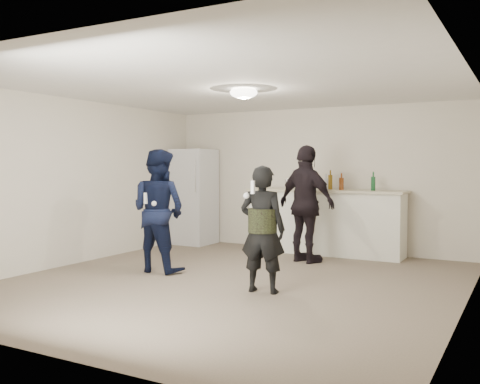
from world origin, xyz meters
The scene contains 21 objects.
floor centered at (0.00, 0.00, 0.00)m, with size 6.00×6.00×0.00m, color #6B5B4C.
ceiling centered at (0.00, 0.00, 2.50)m, with size 6.00×6.00×0.00m, color silver.
wall_back centered at (0.00, 3.00, 1.25)m, with size 6.00×6.00×0.00m, color beige.
wall_front centered at (0.00, -3.00, 1.25)m, with size 6.00×6.00×0.00m, color beige.
wall_left centered at (-2.75, 0.00, 1.25)m, with size 6.00×6.00×0.00m, color beige.
wall_right centered at (2.75, 0.00, 1.25)m, with size 6.00×6.00×0.00m, color beige.
counter centered at (0.29, 2.67, 0.53)m, with size 2.60×0.56×1.05m, color white.
counter_top centered at (0.29, 2.67, 1.07)m, with size 2.68×0.64×0.04m, color #C2B296.
fridge centered at (-2.31, 2.60, 0.90)m, with size 0.70×0.70×1.80m, color silver.
fridge_handle centered at (-2.03, 2.23, 1.30)m, with size 0.02×0.02×0.60m, color silver.
ceiling_dome centered at (0.00, 0.30, 2.45)m, with size 0.36×0.36×0.16m, color white.
shaker centered at (-0.36, 2.57, 1.18)m, with size 0.08×0.08×0.17m, color silver.
man centered at (-1.27, 0.13, 0.86)m, with size 0.84×0.65×1.72m, color #0E183C.
woman centered at (0.57, -0.30, 0.75)m, with size 0.55×0.36×1.50m, color black.
camo_shorts centered at (0.57, -0.30, 0.85)m, with size 0.34×0.34×0.28m, color #283217.
spectator centered at (0.31, 1.77, 0.90)m, with size 1.06×0.44×1.81m, color black.
remote_man centered at (-1.27, -0.15, 1.05)m, with size 0.04×0.04×0.15m, color silver.
nunchuk_man centered at (-1.15, -0.12, 0.98)m, with size 0.07×0.07×0.07m, color silver.
remote_woman centered at (0.57, -0.55, 1.25)m, with size 0.04×0.04×0.15m, color white.
nunchuk_woman centered at (0.47, -0.52, 1.15)m, with size 0.07×0.07×0.07m, color white.
bottle_cluster centered at (0.60, 2.67, 1.20)m, with size 0.83×0.23×0.25m.
Camera 1 is at (3.33, -5.90, 1.50)m, focal length 40.00 mm.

